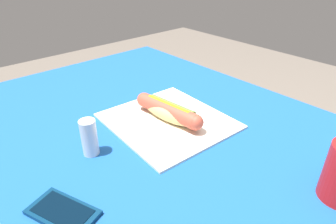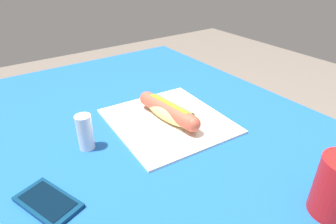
% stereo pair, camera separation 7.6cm
% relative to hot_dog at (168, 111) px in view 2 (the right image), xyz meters
% --- Properties ---
extents(dining_table, '(1.26, 0.86, 0.73)m').
position_rel_hot_dog_xyz_m(dining_table, '(0.05, -0.05, -0.16)').
color(dining_table, brown).
rests_on(dining_table, ground).
extents(paper_wrapper, '(0.32, 0.30, 0.01)m').
position_rel_hot_dog_xyz_m(paper_wrapper, '(0.00, -0.00, -0.03)').
color(paper_wrapper, silver).
rests_on(paper_wrapper, dining_table).
extents(hot_dog, '(0.22, 0.07, 0.05)m').
position_rel_hot_dog_xyz_m(hot_dog, '(0.00, 0.00, 0.00)').
color(hot_dog, '#E5BC75').
rests_on(hot_dog, paper_wrapper).
extents(cell_phone, '(0.14, 0.11, 0.01)m').
position_rel_hot_dog_xyz_m(cell_phone, '(0.11, -0.34, -0.03)').
color(cell_phone, '#0A2D4C').
rests_on(cell_phone, dining_table).
extents(salt_shaker, '(0.04, 0.04, 0.09)m').
position_rel_hot_dog_xyz_m(salt_shaker, '(-0.01, -0.22, 0.01)').
color(salt_shaker, silver).
rests_on(salt_shaker, dining_table).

